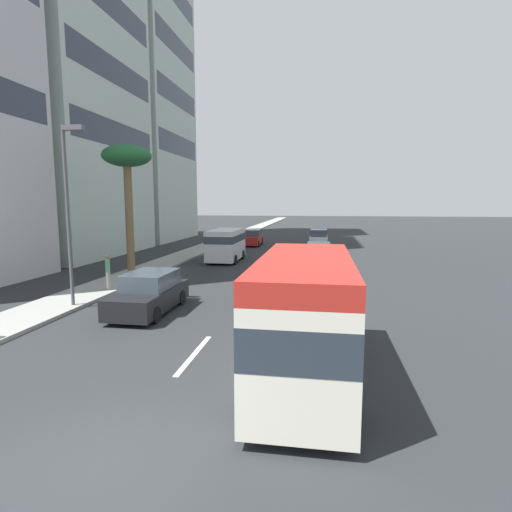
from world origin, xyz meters
The scene contains 16 objects.
ground_plane centered at (31.50, 0.00, 0.00)m, with size 198.00×198.00×0.00m, color #26282B.
sidewalk_right centered at (31.50, 7.62, 0.07)m, with size 162.00×2.56×0.15m, color gray.
lane_stripe_near centered at (5.20, 0.00, 0.01)m, with size 3.20×0.16×0.01m, color silver.
lane_stripe_mid centered at (14.80, 0.00, 0.01)m, with size 3.20×0.16×0.01m, color silver.
lane_stripe_far centered at (21.82, 0.00, 0.01)m, with size 3.20×0.16×0.01m, color silver.
car_lead centered at (23.08, -3.50, 0.77)m, with size 4.58×1.82×1.64m.
car_second centered at (9.48, 3.27, 0.78)m, with size 4.57×1.93×1.64m.
car_third centered at (36.48, -3.39, 0.81)m, with size 4.71×1.87×1.73m.
van_fourth centered at (24.10, 3.51, 1.39)m, with size 4.92×2.21×2.43m.
car_fifth centered at (35.83, 3.51, 0.78)m, with size 4.30×1.92×1.65m.
minibus_sixth centered at (4.00, -3.29, 1.73)m, with size 6.60×2.35×3.15m.
car_seventh centered at (16.34, -3.33, 0.80)m, with size 4.73×1.85×1.69m.
pedestrian_near_lamp centered at (12.70, 6.88, 1.15)m, with size 0.39×0.34×1.80m.
palm_tree centered at (18.35, 8.43, 6.94)m, with size 3.05×3.05×7.91m.
street_lamp centered at (9.51, 6.64, 4.70)m, with size 0.24×0.97×7.47m.
office_tower_far centered at (41.10, 19.13, 23.17)m, with size 13.36×12.07×46.34m.
Camera 1 is at (-5.92, -3.65, 4.49)m, focal length 28.48 mm.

